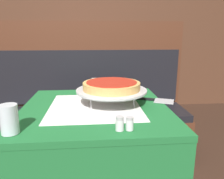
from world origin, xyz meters
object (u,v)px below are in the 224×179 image
object	(u,v)px
dining_table_rear	(82,74)
condiment_caddy	(86,63)
dining_table_front	(95,125)
pizza_pan_stand	(112,91)
salt_shaker	(120,124)
pepper_shaker	(130,124)
pizza_server	(153,100)
booth_bench	(90,119)
deep_dish_pizza	(112,85)
water_glass_near	(9,119)
napkin_holder	(99,85)

from	to	relation	value
dining_table_rear	condiment_caddy	bearing A→B (deg)	3.59
dining_table_front	pizza_pan_stand	xyz separation A→B (m)	(0.10, 0.02, 0.20)
dining_table_rear	salt_shaker	size ratio (longest dim) A/B	11.81
dining_table_front	pepper_shaker	size ratio (longest dim) A/B	14.01
dining_table_rear	condiment_caddy	size ratio (longest dim) A/B	4.21
salt_shaker	condiment_caddy	xyz separation A→B (m)	(-0.20, 1.96, 0.01)
pizza_server	salt_shaker	world-z (taller)	salt_shaker
condiment_caddy	booth_bench	bearing A→B (deg)	-86.21
pizza_pan_stand	salt_shaker	xyz separation A→B (m)	(0.00, -0.36, -0.05)
dining_table_front	deep_dish_pizza	xyz separation A→B (m)	(0.10, 0.02, 0.23)
pepper_shaker	condiment_caddy	distance (m)	1.98
pizza_pan_stand	salt_shaker	distance (m)	0.36
dining_table_rear	pepper_shaker	world-z (taller)	pepper_shaker
pizza_server	pizza_pan_stand	bearing A→B (deg)	-167.31
pizza_pan_stand	water_glass_near	size ratio (longest dim) A/B	3.32
pizza_server	napkin_holder	xyz separation A→B (m)	(-0.33, 0.28, 0.04)
dining_table_rear	deep_dish_pizza	bearing A→B (deg)	-81.39
dining_table_rear	water_glass_near	bearing A→B (deg)	-96.00
water_glass_near	salt_shaker	xyz separation A→B (m)	(0.45, -0.01, -0.03)
pizza_pan_stand	pizza_server	size ratio (longest dim) A/B	1.47
dining_table_rear	booth_bench	xyz separation A→B (m)	(0.11, -0.88, -0.27)
deep_dish_pizza	salt_shaker	size ratio (longest dim) A/B	5.23
deep_dish_pizza	pepper_shaker	distance (m)	0.37
dining_table_front	booth_bench	xyz separation A→B (m)	(-0.04, 0.75, -0.26)
salt_shaker	condiment_caddy	size ratio (longest dim) A/B	0.36
dining_table_rear	pizza_server	world-z (taller)	pizza_server
pizza_pan_stand	condiment_caddy	xyz separation A→B (m)	(-0.20, 1.61, -0.04)
pizza_pan_stand	water_glass_near	world-z (taller)	water_glass_near
pizza_server	water_glass_near	xyz separation A→B (m)	(-0.71, -0.40, 0.06)
water_glass_near	pepper_shaker	world-z (taller)	water_glass_near
napkin_holder	condiment_caddy	world-z (taller)	condiment_caddy
pizza_server	salt_shaker	xyz separation A→B (m)	(-0.26, -0.42, 0.03)
deep_dish_pizza	condiment_caddy	bearing A→B (deg)	96.96
water_glass_near	napkin_holder	world-z (taller)	water_glass_near
water_glass_near	condiment_caddy	size ratio (longest dim) A/B	0.70
booth_bench	water_glass_near	size ratio (longest dim) A/B	14.61
dining_table_front	condiment_caddy	world-z (taller)	condiment_caddy
deep_dish_pizza	pepper_shaker	xyz separation A→B (m)	(0.05, -0.36, -0.09)
napkin_holder	pizza_pan_stand	bearing A→B (deg)	-79.41
dining_table_front	water_glass_near	world-z (taller)	water_glass_near
dining_table_front	napkin_holder	distance (m)	0.40
dining_table_front	dining_table_rear	xyz separation A→B (m)	(-0.15, 1.63, 0.02)
booth_bench	water_glass_near	distance (m)	1.19
dining_table_rear	pepper_shaker	bearing A→B (deg)	-81.60
booth_bench	water_glass_near	world-z (taller)	booth_bench
booth_bench	pepper_shaker	distance (m)	1.17
dining_table_front	deep_dish_pizza	size ratio (longest dim) A/B	2.51
salt_shaker	napkin_holder	bearing A→B (deg)	95.52
pizza_server	salt_shaker	bearing A→B (deg)	-122.31
deep_dish_pizza	condiment_caddy	world-z (taller)	condiment_caddy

